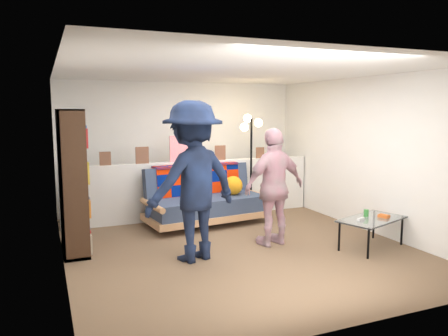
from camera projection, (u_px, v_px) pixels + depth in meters
name	position (u px, v px, depth m)	size (l,w,h in m)	color
ground	(235.00, 246.00, 6.11)	(5.00, 5.00, 0.00)	brown
room_shell	(222.00, 125.00, 6.32)	(4.60, 5.05, 2.45)	silver
half_wall_ledge	(194.00, 189.00, 7.69)	(4.45, 0.15, 1.00)	silver
ledge_decor	(181.00, 152.00, 7.50)	(2.97, 0.02, 0.45)	brown
futon_sofa	(206.00, 200.00, 7.28)	(2.09, 1.17, 0.86)	tan
bookshelf	(72.00, 186.00, 5.79)	(0.32, 0.95, 1.90)	black
coffee_table	(372.00, 220.00, 5.98)	(1.10, 0.83, 0.51)	black
floor_lamp	(250.00, 144.00, 7.79)	(0.42, 0.35, 1.81)	black
person_left	(193.00, 181.00, 5.44)	(1.29, 0.74, 2.00)	black
person_right	(274.00, 187.00, 6.07)	(0.96, 0.40, 1.65)	pink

